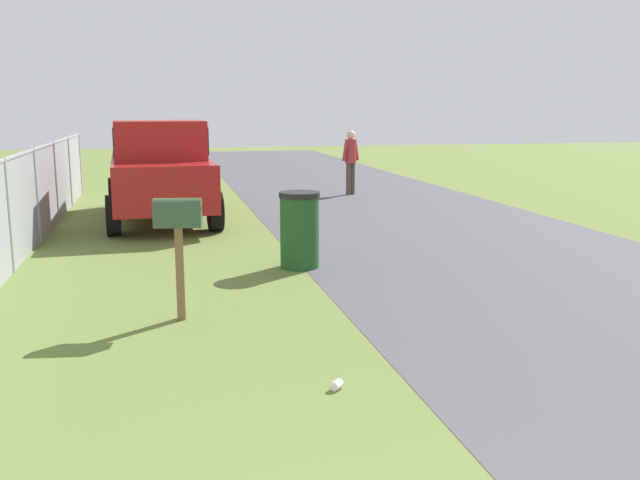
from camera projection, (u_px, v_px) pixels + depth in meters
road_asphalt at (570, 292)px, 9.03m from camera, size 60.00×6.19×0.01m
mailbox at (178, 222)px, 7.68m from camera, size 0.27×0.54×1.38m
pickup_truck at (159, 168)px, 14.46m from camera, size 5.16×2.35×2.09m
trash_bin at (300, 230)px, 10.32m from camera, size 0.60×0.60×1.13m
pedestrian at (351, 158)px, 18.89m from camera, size 0.30×0.53×1.73m
fence_section at (23, 201)px, 11.07m from camera, size 16.83×0.07×1.66m
litter_cup_far_scatter at (337, 385)px, 5.91m from camera, size 0.13×0.13×0.08m
litter_bag_midfield_b at (311, 261)px, 10.56m from camera, size 0.14×0.14×0.14m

